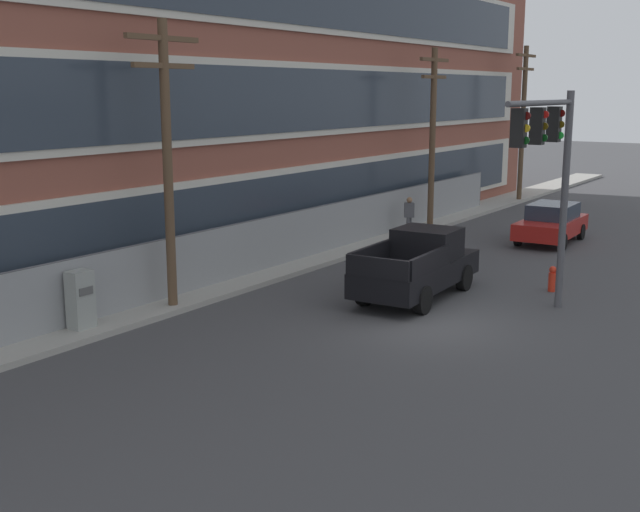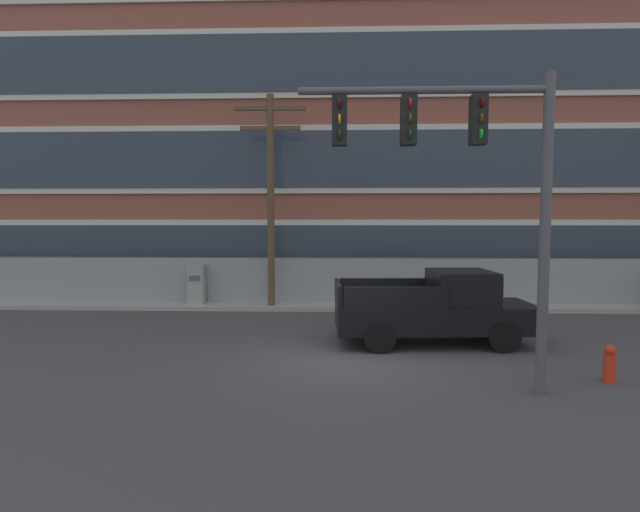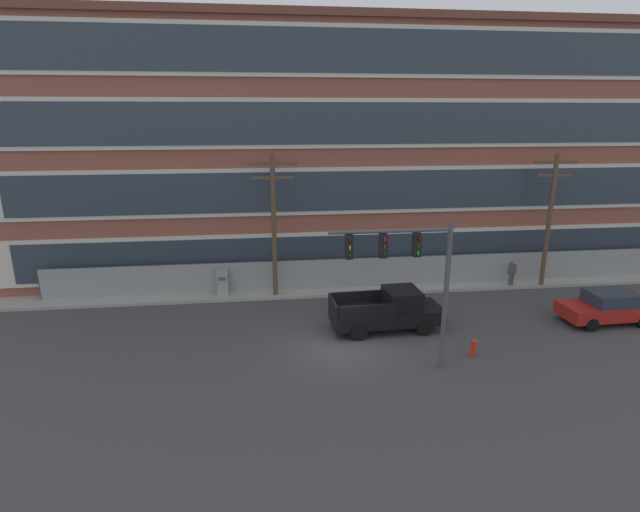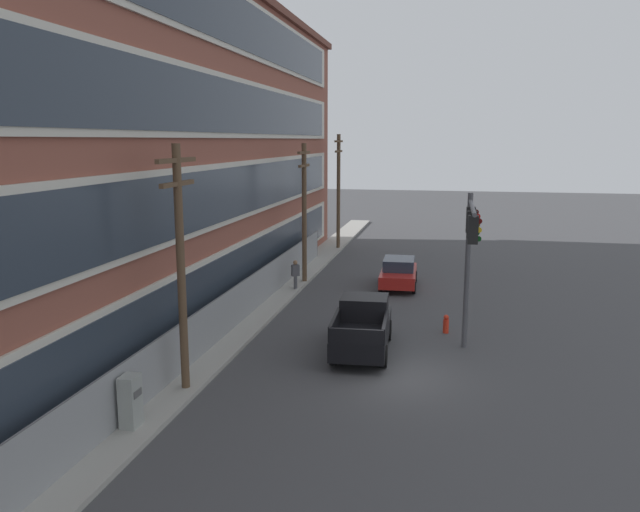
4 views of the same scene
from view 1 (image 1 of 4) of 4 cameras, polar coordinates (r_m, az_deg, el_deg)
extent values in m
plane|color=#424244|center=(21.25, 7.19, -4.79)|extent=(160.00, 160.00, 0.00)
cube|color=#9E9B93|center=(24.89, -6.90, -2.14)|extent=(80.00, 1.83, 0.16)
cube|color=brown|center=(31.25, -10.57, 13.91)|extent=(47.28, 9.95, 14.61)
cube|color=beige|center=(28.24, -2.82, 3.57)|extent=(43.50, 0.10, 2.63)
cube|color=#2D3844|center=(28.21, -2.72, 3.56)|extent=(41.61, 0.06, 2.19)
cube|color=beige|center=(27.96, -2.89, 11.00)|extent=(43.50, 0.10, 2.63)
cube|color=#2D3844|center=(27.93, -2.79, 11.00)|extent=(41.61, 0.06, 2.19)
cube|color=gray|center=(26.84, -3.59, 0.81)|extent=(35.73, 0.04, 1.87)
cylinder|color=#4C4C51|center=(42.27, 11.30, 4.59)|extent=(0.06, 0.06, 1.87)
cylinder|color=#4C4C51|center=(26.68, -3.62, 2.78)|extent=(35.73, 0.05, 0.05)
cylinder|color=#4C4C51|center=(23.08, 16.97, 3.72)|extent=(0.20, 0.20, 5.99)
cylinder|color=#4C4C51|center=(20.70, 15.51, 10.45)|extent=(4.60, 0.14, 0.14)
cube|color=black|center=(21.68, 16.30, 8.98)|extent=(0.28, 0.32, 0.90)
cylinder|color=#4B0807|center=(21.62, 16.81, 9.69)|extent=(0.04, 0.18, 0.18)
cylinder|color=#503E08|center=(21.63, 16.76, 8.95)|extent=(0.04, 0.18, 0.18)
cylinder|color=green|center=(21.64, 16.72, 8.21)|extent=(0.04, 0.18, 0.18)
cube|color=black|center=(20.47, 15.20, 8.91)|extent=(0.28, 0.32, 0.90)
cylinder|color=red|center=(20.40, 15.72, 9.66)|extent=(0.04, 0.18, 0.18)
cylinder|color=#503E08|center=(20.41, 15.68, 8.88)|extent=(0.04, 0.18, 0.18)
cylinder|color=#0A4011|center=(20.43, 15.64, 8.10)|extent=(0.04, 0.18, 0.18)
cube|color=black|center=(19.26, 13.95, 8.83)|extent=(0.28, 0.32, 0.90)
cylinder|color=#4B0807|center=(19.19, 14.50, 9.63)|extent=(0.04, 0.18, 0.18)
cylinder|color=gold|center=(19.20, 14.46, 8.79)|extent=(0.04, 0.18, 0.18)
cylinder|color=#0A4011|center=(19.22, 14.42, 7.96)|extent=(0.04, 0.18, 0.18)
cube|color=black|center=(23.68, 6.88, -1.19)|extent=(5.27, 2.19, 0.70)
cube|color=black|center=(24.17, 7.63, 0.95)|extent=(1.64, 1.86, 0.87)
cube|color=#283342|center=(24.90, 8.37, 1.24)|extent=(0.14, 1.60, 0.65)
cube|color=black|center=(22.91, 3.64, 0.05)|extent=(2.60, 0.24, 0.56)
cube|color=black|center=(22.14, 7.83, -0.44)|extent=(2.60, 0.24, 0.56)
cube|color=black|center=(21.29, 4.09, -0.85)|extent=(0.19, 1.87, 0.56)
cylinder|color=black|center=(25.50, 6.48, -1.06)|extent=(0.81, 0.30, 0.80)
cylinder|color=black|center=(24.83, 10.22, -1.51)|extent=(0.81, 0.30, 0.80)
cylinder|color=black|center=(22.78, 3.20, -2.54)|extent=(0.81, 0.30, 0.80)
cylinder|color=black|center=(22.03, 7.31, -3.11)|extent=(0.81, 0.30, 0.80)
cube|color=white|center=(26.27, 7.88, 0.30)|extent=(0.07, 0.24, 0.16)
cube|color=white|center=(25.78, 10.66, -0.01)|extent=(0.07, 0.24, 0.16)
cube|color=#AD1E19|center=(33.42, 16.09, 2.01)|extent=(4.43, 2.00, 0.64)
cube|color=#283342|center=(33.49, 16.24, 3.10)|extent=(2.24, 1.70, 0.60)
cylinder|color=black|center=(31.96, 16.88, 0.95)|extent=(0.65, 0.22, 0.64)
cylinder|color=black|center=(32.44, 13.92, 1.27)|extent=(0.65, 0.22, 0.64)
cylinder|color=black|center=(34.54, 18.07, 1.66)|extent=(0.65, 0.22, 0.64)
cylinder|color=black|center=(34.99, 15.32, 1.94)|extent=(0.65, 0.22, 0.64)
cylinder|color=brown|center=(22.01, -10.77, 6.07)|extent=(0.26, 0.26, 7.83)
cube|color=brown|center=(21.96, -11.12, 14.97)|extent=(2.58, 0.14, 0.14)
cube|color=brown|center=(21.92, -11.05, 13.14)|extent=(2.19, 0.14, 0.14)
cylinder|color=brown|center=(34.70, 7.99, 8.08)|extent=(0.26, 0.26, 7.75)
cube|color=brown|center=(34.66, 8.15, 13.65)|extent=(2.46, 0.14, 0.14)
cube|color=brown|center=(34.64, 8.12, 12.50)|extent=(2.09, 0.14, 0.14)
cylinder|color=brown|center=(45.01, 14.21, 9.00)|extent=(0.26, 0.26, 8.32)
cube|color=brown|center=(45.01, 14.45, 13.65)|extent=(2.69, 0.14, 0.14)
cube|color=brown|center=(44.99, 14.40, 12.76)|extent=(2.29, 0.14, 0.14)
cube|color=#939993|center=(20.86, -16.66, -3.19)|extent=(0.60, 0.45, 1.63)
cube|color=#515151|center=(20.61, -16.29, -2.41)|extent=(0.42, 0.02, 0.20)
cylinder|color=#4C4C51|center=(33.39, 6.27, 2.02)|extent=(0.14, 0.14, 0.85)
cylinder|color=#4C4C51|center=(33.55, 6.41, 2.06)|extent=(0.14, 0.14, 0.85)
cube|color=#4C4C51|center=(33.35, 6.37, 3.27)|extent=(0.43, 0.47, 0.60)
sphere|color=#8C6647|center=(33.30, 6.38, 3.98)|extent=(0.24, 0.24, 0.24)
cylinder|color=red|center=(25.35, 16.19, -1.78)|extent=(0.24, 0.24, 0.58)
sphere|color=red|center=(25.26, 16.23, -0.95)|extent=(0.22, 0.22, 0.22)
camera|label=2|loc=(18.47, 42.21, 0.26)|focal=28.00mm
camera|label=3|loc=(18.76, 72.45, 15.71)|focal=28.00mm
camera|label=4|loc=(7.83, -74.05, 17.95)|focal=35.00mm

